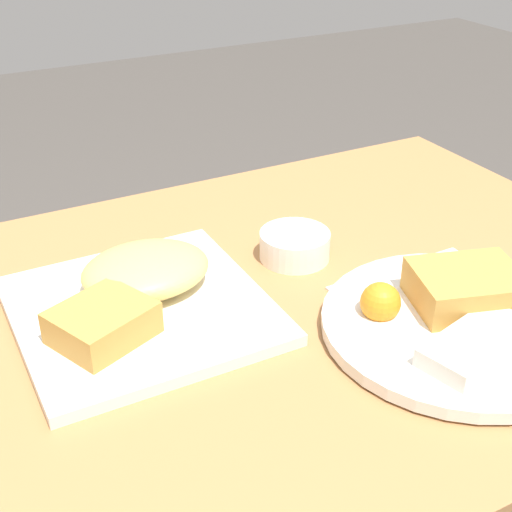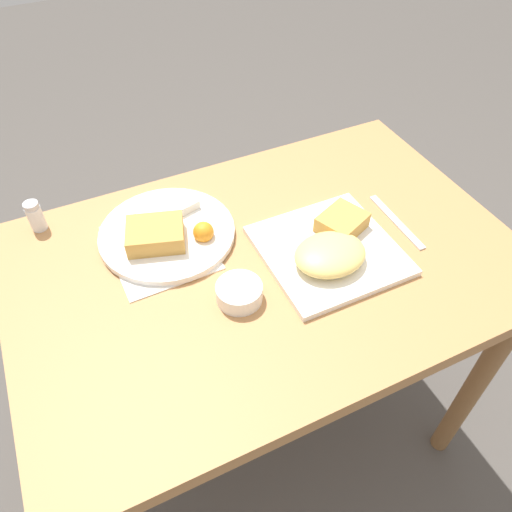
{
  "view_description": "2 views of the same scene",
  "coord_description": "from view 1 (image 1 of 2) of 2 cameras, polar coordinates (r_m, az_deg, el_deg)",
  "views": [
    {
      "loc": [
        0.32,
        0.6,
        1.2
      ],
      "look_at": [
        -0.01,
        -0.02,
        0.8
      ],
      "focal_mm": 50.0,
      "sensor_mm": 36.0,
      "label": 1
    },
    {
      "loc": [
        -0.32,
        -0.63,
        1.5
      ],
      "look_at": [
        -0.03,
        -0.0,
        0.77
      ],
      "focal_mm": 35.0,
      "sensor_mm": 36.0,
      "label": 2
    }
  ],
  "objects": [
    {
      "name": "dining_table",
      "position": [
        0.87,
        -0.09,
        -9.35
      ],
      "size": [
        1.04,
        0.69,
        0.75
      ],
      "color": "#B27A47",
      "rests_on": "ground_plane"
    },
    {
      "name": "sauce_ramekin",
      "position": [
        0.9,
        3.11,
        0.92
      ],
      "size": [
        0.09,
        0.09,
        0.04
      ],
      "color": "white",
      "rests_on": "dining_table"
    },
    {
      "name": "plate_oval_far",
      "position": [
        0.79,
        15.79,
        -4.71
      ],
      "size": [
        0.29,
        0.29,
        0.05
      ],
      "color": "white",
      "rests_on": "menu_card"
    },
    {
      "name": "plate_square_near",
      "position": [
        0.8,
        -9.4,
        -3.18
      ],
      "size": [
        0.27,
        0.27,
        0.06
      ],
      "color": "white",
      "rests_on": "dining_table"
    },
    {
      "name": "menu_card",
      "position": [
        0.83,
        15.86,
        -4.48
      ],
      "size": [
        0.2,
        0.24,
        0.0
      ],
      "rotation": [
        0.0,
        0.0,
        0.02
      ],
      "color": "silver",
      "rests_on": "dining_table"
    }
  ]
}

